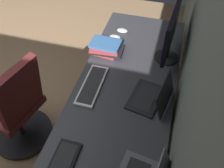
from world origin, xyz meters
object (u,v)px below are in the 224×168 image
(laptop_left, at_px, (153,96))
(mouse_main, at_px, (115,37))
(drawer_pedestal, at_px, (125,122))
(keyboard_main, at_px, (92,85))
(office_chair, at_px, (17,110))
(mouse_spare, at_px, (122,31))
(book_stack_near, at_px, (106,47))
(monitor_primary, at_px, (171,33))

(laptop_left, xyz_separation_m, mouse_main, (-0.64, -0.45, -0.03))
(drawer_pedestal, bearing_deg, laptop_left, 84.49)
(keyboard_main, height_order, office_chair, office_chair)
(drawer_pedestal, distance_m, mouse_spare, 0.87)
(book_stack_near, bearing_deg, keyboard_main, 2.08)
(monitor_primary, distance_m, laptop_left, 0.54)
(laptop_left, xyz_separation_m, book_stack_near, (-0.43, -0.48, 0.01))
(monitor_primary, height_order, keyboard_main, monitor_primary)
(keyboard_main, xyz_separation_m, office_chair, (0.20, -0.62, -0.28))
(keyboard_main, height_order, mouse_main, mouse_main)
(mouse_main, bearing_deg, monitor_primary, 73.57)
(laptop_left, bearing_deg, mouse_spare, -151.44)
(keyboard_main, relative_size, office_chair, 0.43)
(laptop_left, relative_size, book_stack_near, 1.24)
(drawer_pedestal, xyz_separation_m, mouse_spare, (-0.74, -0.22, 0.40))
(drawer_pedestal, bearing_deg, book_stack_near, -145.10)
(book_stack_near, bearing_deg, office_chair, -45.03)
(book_stack_near, bearing_deg, mouse_spare, 168.23)
(monitor_primary, height_order, mouse_spare, monitor_primary)
(monitor_primary, bearing_deg, book_stack_near, -82.76)
(monitor_primary, relative_size, mouse_main, 4.95)
(keyboard_main, distance_m, mouse_main, 0.62)
(book_stack_near, distance_m, office_chair, 0.91)
(monitor_primary, distance_m, mouse_main, 0.56)
(drawer_pedestal, distance_m, office_chair, 0.92)
(mouse_spare, xyz_separation_m, book_stack_near, (0.33, -0.07, 0.04))
(monitor_primary, distance_m, office_chair, 1.40)
(drawer_pedestal, height_order, mouse_spare, mouse_spare)
(keyboard_main, distance_m, mouse_spare, 0.74)
(drawer_pedestal, xyz_separation_m, book_stack_near, (-0.41, -0.29, 0.44))
(drawer_pedestal, relative_size, laptop_left, 1.96)
(book_stack_near, relative_size, office_chair, 0.30)
(drawer_pedestal, height_order, keyboard_main, keyboard_main)
(mouse_spare, bearing_deg, laptop_left, 28.56)
(book_stack_near, bearing_deg, drawer_pedestal, 34.90)
(mouse_main, bearing_deg, drawer_pedestal, 22.75)
(laptop_left, distance_m, book_stack_near, 0.64)
(laptop_left, distance_m, mouse_spare, 0.86)
(monitor_primary, relative_size, office_chair, 0.53)
(monitor_primary, relative_size, laptop_left, 1.45)
(mouse_main, height_order, book_stack_near, book_stack_near)
(laptop_left, height_order, keyboard_main, laptop_left)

